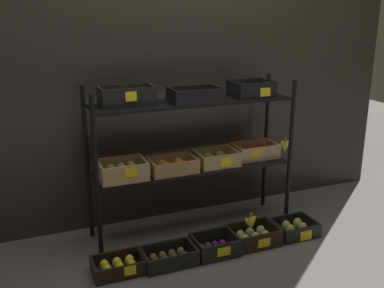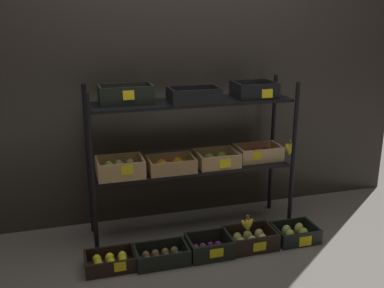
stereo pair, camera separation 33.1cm
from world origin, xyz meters
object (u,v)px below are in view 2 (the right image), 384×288
object	(u,v)px
display_rack	(192,138)
crate_ground_lemon	(110,262)
crate_ground_rightmost_pear	(295,233)
crate_ground_pear	(250,240)
crate_ground_kiwi	(161,256)
banana_bunch_loose	(248,225)
crate_ground_plum	(209,248)

from	to	relation	value
display_rack	crate_ground_lemon	world-z (taller)	display_rack
display_rack	crate_ground_rightmost_pear	world-z (taller)	display_rack
crate_ground_pear	crate_ground_lemon	bearing A→B (deg)	-179.99
display_rack	crate_ground_kiwi	bearing A→B (deg)	-129.70
crate_ground_pear	banana_bunch_loose	bearing A→B (deg)	-165.63
crate_ground_pear	crate_ground_rightmost_pear	size ratio (longest dim) A/B	1.13
crate_ground_pear	banana_bunch_loose	size ratio (longest dim) A/B	2.92
crate_ground_lemon	crate_ground_kiwi	world-z (taller)	crate_ground_kiwi
crate_ground_plum	crate_ground_pear	distance (m)	0.31
crate_ground_plum	banana_bunch_loose	bearing A→B (deg)	2.76
crate_ground_rightmost_pear	banana_bunch_loose	distance (m)	0.41
display_rack	crate_ground_plum	distance (m)	0.80
crate_ground_lemon	crate_ground_kiwi	xyz separation A→B (m)	(0.34, -0.02, 0.00)
display_rack	crate_ground_kiwi	distance (m)	0.86
display_rack	crate_ground_pear	size ratio (longest dim) A/B	4.52
crate_ground_plum	display_rack	bearing A→B (deg)	92.17
crate_ground_lemon	crate_ground_rightmost_pear	distance (m)	1.35
crate_ground_kiwi	crate_ground_pear	world-z (taller)	crate_ground_pear
crate_ground_lemon	crate_ground_pear	distance (m)	0.99
crate_ground_kiwi	crate_ground_plum	xyz separation A→B (m)	(0.34, 0.00, 0.00)
display_rack	crate_ground_lemon	xyz separation A→B (m)	(-0.66, -0.37, -0.70)
crate_ground_pear	banana_bunch_loose	xyz separation A→B (m)	(-0.03, -0.01, 0.13)
crate_ground_plum	crate_ground_rightmost_pear	xyz separation A→B (m)	(0.67, 0.02, 0.00)
crate_ground_pear	banana_bunch_loose	world-z (taller)	banana_bunch_loose
crate_ground_lemon	crate_ground_pear	world-z (taller)	crate_ground_pear
crate_ground_kiwi	crate_ground_pear	bearing A→B (deg)	2.18
banana_bunch_loose	crate_ground_lemon	bearing A→B (deg)	179.60
crate_ground_plum	crate_ground_pear	size ratio (longest dim) A/B	0.86
crate_ground_lemon	crate_ground_kiwi	bearing A→B (deg)	-4.22
display_rack	crate_ground_rightmost_pear	bearing A→B (deg)	-28.03
crate_ground_plum	crate_ground_pear	bearing A→B (deg)	3.76
crate_ground_lemon	crate_ground_pear	size ratio (longest dim) A/B	0.94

